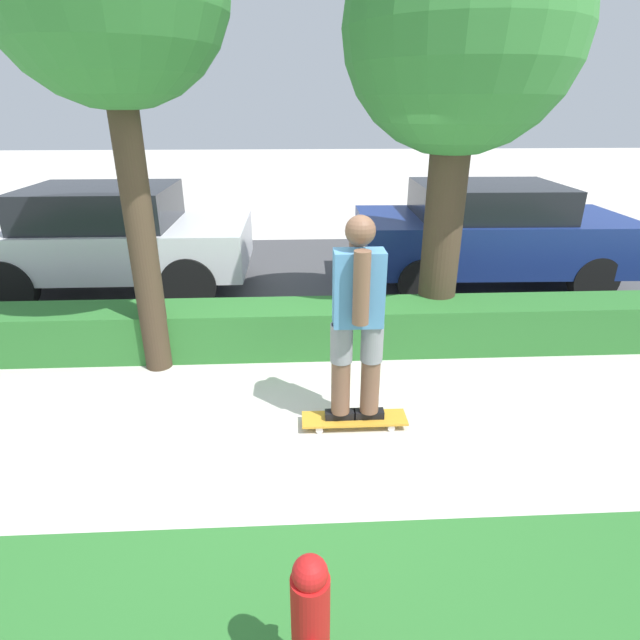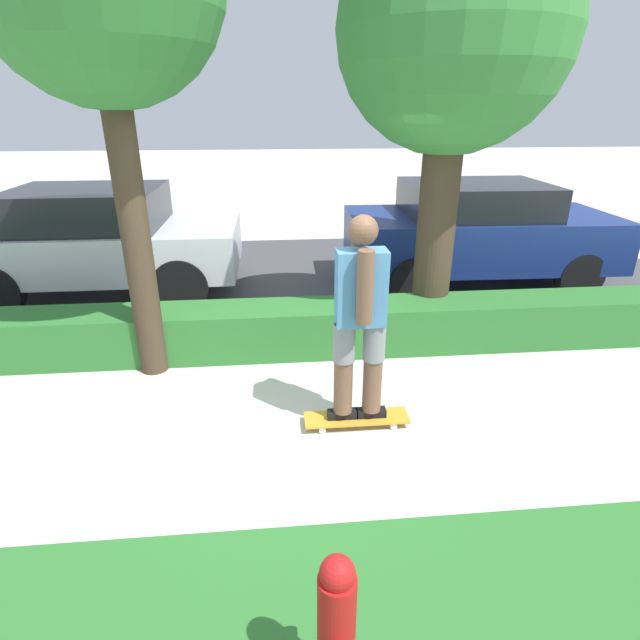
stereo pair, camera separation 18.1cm
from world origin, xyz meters
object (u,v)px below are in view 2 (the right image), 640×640
at_px(fire_hydrant, 336,628).
at_px(parked_car_front, 100,240).
at_px(skateboard, 357,418).
at_px(skater_person, 360,317).
at_px(parked_car_middle, 477,231).
at_px(tree_mid, 454,38).

bearing_deg(fire_hydrant, parked_car_front, 115.04).
distance_m(skateboard, parked_car_front, 4.84).
bearing_deg(skateboard, fire_hydrant, -101.90).
height_order(skater_person, fire_hydrant, skater_person).
relative_size(parked_car_front, parked_car_middle, 0.96).
relative_size(skater_person, parked_car_middle, 0.44).
bearing_deg(tree_mid, parked_car_middle, 55.41).
relative_size(skateboard, parked_car_front, 0.24).
distance_m(parked_car_front, parked_car_middle, 5.57).
relative_size(parked_car_middle, fire_hydrant, 4.69).
distance_m(skater_person, parked_car_middle, 4.40).
xyz_separation_m(skateboard, parked_car_middle, (2.44, 3.65, 0.74)).
xyz_separation_m(skateboard, fire_hydrant, (-0.45, -2.12, 0.36)).
height_order(skateboard, skater_person, skater_person).
bearing_deg(skater_person, parked_car_front, 130.86).
height_order(skater_person, tree_mid, tree_mid).
xyz_separation_m(skater_person, parked_car_middle, (2.44, 3.65, -0.21)).
bearing_deg(parked_car_front, fire_hydrant, -64.97).
bearing_deg(skateboard, parked_car_middle, 56.26).
bearing_deg(parked_car_front, skateboard, -49.14).
bearing_deg(parked_car_middle, fire_hydrant, -115.16).
bearing_deg(skateboard, parked_car_front, 130.86).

